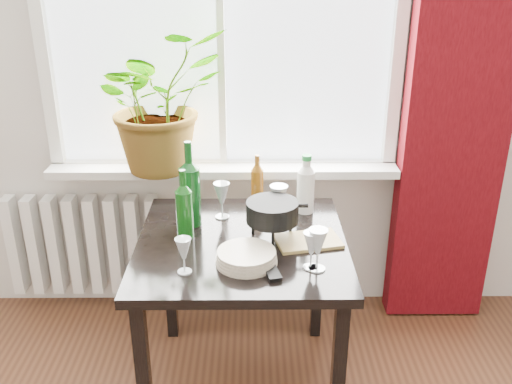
{
  "coord_description": "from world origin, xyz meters",
  "views": [
    {
      "loc": [
        0.14,
        -0.5,
        1.84
      ],
      "look_at": [
        0.16,
        1.55,
        0.96
      ],
      "focal_mm": 40.0,
      "sensor_mm": 36.0,
      "label": 1
    }
  ],
  "objects_px": {
    "table": "(242,260)",
    "plate_stack": "(246,257)",
    "cleaning_bottle": "(306,184)",
    "wineglass_far_right": "(311,250)",
    "wineglass_front_left": "(184,255)",
    "bottle_amber": "(257,179)",
    "wineglass_back_center": "(278,205)",
    "wineglass_back_left": "(222,200)",
    "radiator": "(85,245)",
    "potted_plant": "(159,101)",
    "cutting_board": "(308,241)",
    "tv_remote": "(270,269)",
    "fondue_pot": "(272,220)",
    "wineglass_front_right": "(318,249)",
    "wine_bottle_left": "(184,204)",
    "wine_bottle_right": "(190,183)"
  },
  "relations": [
    {
      "from": "table",
      "to": "plate_stack",
      "type": "xyz_separation_m",
      "value": [
        0.02,
        -0.18,
        0.12
      ]
    },
    {
      "from": "cleaning_bottle",
      "to": "wineglass_far_right",
      "type": "xyz_separation_m",
      "value": [
        -0.02,
        -0.49,
        -0.06
      ]
    },
    {
      "from": "wineglass_far_right",
      "to": "wineglass_front_left",
      "type": "bearing_deg",
      "value": -176.51
    },
    {
      "from": "wineglass_front_left",
      "to": "bottle_amber",
      "type": "bearing_deg",
      "value": 66.22
    },
    {
      "from": "bottle_amber",
      "to": "wineglass_back_center",
      "type": "relative_size",
      "value": 1.3
    },
    {
      "from": "table",
      "to": "wineglass_back_left",
      "type": "relative_size",
      "value": 5.08
    },
    {
      "from": "radiator",
      "to": "potted_plant",
      "type": "bearing_deg",
      "value": -9.34
    },
    {
      "from": "wineglass_far_right",
      "to": "plate_stack",
      "type": "bearing_deg",
      "value": 171.08
    },
    {
      "from": "plate_stack",
      "to": "cutting_board",
      "type": "relative_size",
      "value": 0.92
    },
    {
      "from": "wineglass_front_left",
      "to": "tv_remote",
      "type": "distance_m",
      "value": 0.32
    },
    {
      "from": "fondue_pot",
      "to": "wineglass_back_center",
      "type": "bearing_deg",
      "value": 68.5
    },
    {
      "from": "table",
      "to": "wineglass_back_center",
      "type": "relative_size",
      "value": 4.62
    },
    {
      "from": "bottle_amber",
      "to": "wineglass_front_right",
      "type": "xyz_separation_m",
      "value": [
        0.22,
        -0.6,
        -0.03
      ]
    },
    {
      "from": "table",
      "to": "cutting_board",
      "type": "bearing_deg",
      "value": -3.38
    },
    {
      "from": "bottle_amber",
      "to": "fondue_pot",
      "type": "distance_m",
      "value": 0.36
    },
    {
      "from": "cutting_board",
      "to": "wineglass_front_right",
      "type": "bearing_deg",
      "value": -86.48
    },
    {
      "from": "radiator",
      "to": "wineglass_front_left",
      "type": "height_order",
      "value": "wineglass_front_left"
    },
    {
      "from": "wineglass_front_right",
      "to": "cutting_board",
      "type": "bearing_deg",
      "value": 93.52
    },
    {
      "from": "cleaning_bottle",
      "to": "wineglass_back_center",
      "type": "relative_size",
      "value": 1.47
    },
    {
      "from": "plate_stack",
      "to": "cutting_board",
      "type": "distance_m",
      "value": 0.3
    },
    {
      "from": "wine_bottle_left",
      "to": "tv_remote",
      "type": "distance_m",
      "value": 0.46
    },
    {
      "from": "bottle_amber",
      "to": "cleaning_bottle",
      "type": "xyz_separation_m",
      "value": [
        0.21,
        -0.1,
        0.02
      ]
    },
    {
      "from": "wineglass_back_center",
      "to": "tv_remote",
      "type": "bearing_deg",
      "value": -96.61
    },
    {
      "from": "cleaning_bottle",
      "to": "plate_stack",
      "type": "distance_m",
      "value": 0.54
    },
    {
      "from": "bottle_amber",
      "to": "wineglass_front_right",
      "type": "bearing_deg",
      "value": -70.2
    },
    {
      "from": "wineglass_far_right",
      "to": "cutting_board",
      "type": "distance_m",
      "value": 0.21
    },
    {
      "from": "wineglass_far_right",
      "to": "plate_stack",
      "type": "distance_m",
      "value": 0.25
    },
    {
      "from": "table",
      "to": "wineglass_back_center",
      "type": "bearing_deg",
      "value": 44.2
    },
    {
      "from": "wineglass_far_right",
      "to": "wineglass_back_left",
      "type": "height_order",
      "value": "wineglass_back_left"
    },
    {
      "from": "potted_plant",
      "to": "wineglass_front_left",
      "type": "distance_m",
      "value": 0.9
    },
    {
      "from": "cleaning_bottle",
      "to": "fondue_pot",
      "type": "relative_size",
      "value": 1.11
    },
    {
      "from": "wine_bottle_right",
      "to": "wineglass_far_right",
      "type": "xyz_separation_m",
      "value": [
        0.48,
        -0.37,
        -0.11
      ]
    },
    {
      "from": "bottle_amber",
      "to": "wineglass_back_center",
      "type": "bearing_deg",
      "value": -68.17
    },
    {
      "from": "wine_bottle_left",
      "to": "radiator",
      "type": "bearing_deg",
      "value": 136.34
    },
    {
      "from": "wineglass_front_right",
      "to": "tv_remote",
      "type": "height_order",
      "value": "wineglass_front_right"
    },
    {
      "from": "wineglass_front_right",
      "to": "tv_remote",
      "type": "distance_m",
      "value": 0.19
    },
    {
      "from": "wine_bottle_left",
      "to": "wineglass_back_left",
      "type": "distance_m",
      "value": 0.24
    },
    {
      "from": "wine_bottle_right",
      "to": "bottle_amber",
      "type": "height_order",
      "value": "wine_bottle_right"
    },
    {
      "from": "wineglass_back_center",
      "to": "wineglass_far_right",
      "type": "bearing_deg",
      "value": -74.09
    },
    {
      "from": "wineglass_far_right",
      "to": "wineglass_front_left",
      "type": "distance_m",
      "value": 0.47
    },
    {
      "from": "table",
      "to": "cutting_board",
      "type": "relative_size",
      "value": 3.33
    },
    {
      "from": "table",
      "to": "wine_bottle_right",
      "type": "xyz_separation_m",
      "value": [
        -0.22,
        0.16,
        0.28
      ]
    },
    {
      "from": "wineglass_front_left",
      "to": "cutting_board",
      "type": "distance_m",
      "value": 0.53
    },
    {
      "from": "wineglass_front_right",
      "to": "wineglass_far_right",
      "type": "height_order",
      "value": "wineglass_front_right"
    },
    {
      "from": "wineglass_front_left",
      "to": "wineglass_back_left",
      "type": "bearing_deg",
      "value": 75.93
    },
    {
      "from": "table",
      "to": "fondue_pot",
      "type": "xyz_separation_m",
      "value": [
        0.12,
        0.02,
        0.17
      ]
    },
    {
      "from": "wineglass_front_right",
      "to": "potted_plant",
      "type": "bearing_deg",
      "value": 130.75
    },
    {
      "from": "wine_bottle_right",
      "to": "wineglass_back_center",
      "type": "bearing_deg",
      "value": -0.59
    },
    {
      "from": "cleaning_bottle",
      "to": "wineglass_front_left",
      "type": "xyz_separation_m",
      "value": [
        -0.49,
        -0.52,
        -0.06
      ]
    },
    {
      "from": "cleaning_bottle",
      "to": "wineglass_front_right",
      "type": "height_order",
      "value": "cleaning_bottle"
    }
  ]
}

